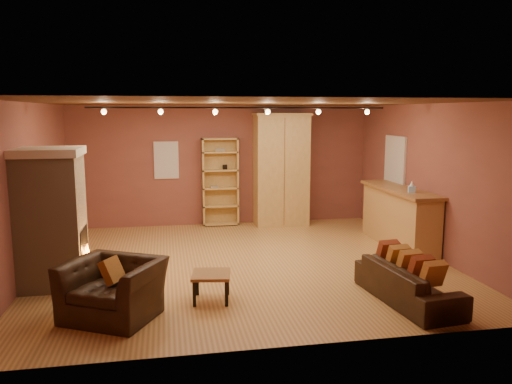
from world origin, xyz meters
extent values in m
plane|color=#A3733A|center=(0.00, 0.00, 0.00)|extent=(7.00, 7.00, 0.00)
plane|color=#57371B|center=(0.00, 0.00, 2.80)|extent=(7.00, 7.00, 0.00)
cube|color=brown|center=(0.00, 3.25, 1.40)|extent=(7.00, 0.02, 2.80)
cube|color=brown|center=(-3.50, 0.00, 1.40)|extent=(0.02, 6.50, 2.80)
cube|color=brown|center=(3.50, 0.00, 1.40)|extent=(0.02, 6.50, 2.80)
cube|color=tan|center=(-3.05, -0.60, 1.00)|extent=(0.90, 0.90, 2.00)
cube|color=beige|center=(-3.05, -0.60, 2.06)|extent=(0.98, 0.98, 0.12)
cube|color=black|center=(-2.64, -0.60, 0.60)|extent=(0.10, 0.65, 0.55)
cone|color=orange|center=(-2.58, -0.60, 0.48)|extent=(0.10, 0.10, 0.22)
cube|color=silver|center=(-1.30, 3.23, 1.55)|extent=(0.56, 0.04, 0.86)
cube|color=tan|center=(-0.07, 3.23, 1.03)|extent=(0.84, 0.04, 2.06)
cube|color=tan|center=(-0.47, 3.09, 1.03)|extent=(0.04, 0.33, 2.06)
cube|color=tan|center=(0.33, 3.09, 1.03)|extent=(0.04, 0.33, 2.06)
cube|color=gray|center=(-0.21, 3.09, 0.92)|extent=(0.18, 0.12, 0.05)
cube|color=black|center=(0.04, 3.09, 1.38)|extent=(0.10, 0.10, 0.12)
cube|color=tan|center=(-0.07, 3.09, 0.04)|extent=(0.84, 0.33, 0.04)
cube|color=tan|center=(-0.07, 3.09, 0.47)|extent=(0.84, 0.33, 0.04)
cube|color=tan|center=(-0.07, 3.09, 0.89)|extent=(0.84, 0.33, 0.03)
cube|color=tan|center=(-0.07, 3.09, 1.31)|extent=(0.84, 0.33, 0.04)
cube|color=tan|center=(-0.07, 3.09, 1.73)|extent=(0.84, 0.33, 0.04)
cube|color=tan|center=(-0.07, 3.09, 2.04)|extent=(0.84, 0.33, 0.04)
cube|color=tan|center=(1.35, 2.92, 1.28)|extent=(1.23, 0.67, 2.57)
cube|color=#9C6938|center=(1.35, 2.59, 1.28)|extent=(0.02, 0.01, 2.47)
cube|color=tan|center=(1.35, 2.92, 2.60)|extent=(1.29, 0.73, 0.06)
cube|color=tan|center=(3.20, 0.58, 0.56)|extent=(0.53, 2.33, 1.11)
cube|color=#9C6938|center=(3.20, 0.58, 1.14)|extent=(0.65, 2.45, 0.06)
cube|color=#94C2EE|center=(3.15, 0.02, 1.23)|extent=(0.16, 0.16, 0.12)
cone|color=white|center=(3.15, 0.02, 1.35)|extent=(0.08, 0.08, 0.10)
cube|color=silver|center=(3.47, 1.40, 1.65)|extent=(0.05, 0.90, 1.00)
imported|color=black|center=(1.98, -2.21, 0.35)|extent=(0.72, 1.86, 0.71)
cube|color=#AD6E2C|center=(2.04, -2.76, 0.58)|extent=(0.32, 0.26, 0.36)
cube|color=maroon|center=(2.01, -2.48, 0.58)|extent=(0.32, 0.26, 0.36)
cube|color=#AD6E2C|center=(1.98, -2.21, 0.58)|extent=(0.32, 0.26, 0.36)
cube|color=#AD6E2C|center=(1.95, -1.94, 0.58)|extent=(0.32, 0.26, 0.36)
cube|color=maroon|center=(1.92, -1.66, 0.58)|extent=(0.32, 0.26, 0.36)
imported|color=black|center=(-2.04, -2.02, 0.50)|extent=(1.37, 1.20, 1.00)
cube|color=#AD6E2C|center=(-2.04, -2.02, 0.63)|extent=(0.35, 0.38, 0.34)
cube|color=#9C6938|center=(-0.74, -1.68, 0.38)|extent=(0.61, 0.61, 0.04)
cube|color=black|center=(-0.96, -1.90, 0.18)|extent=(0.04, 0.04, 0.35)
cube|color=black|center=(-0.52, -1.90, 0.18)|extent=(0.04, 0.04, 0.35)
cube|color=black|center=(-0.96, -1.46, 0.18)|extent=(0.04, 0.04, 0.35)
cube|color=black|center=(-0.52, -1.46, 0.18)|extent=(0.04, 0.04, 0.35)
cylinder|color=black|center=(0.00, 0.20, 2.72)|extent=(5.20, 0.03, 0.03)
sphere|color=#FFD88C|center=(-2.30, 0.20, 2.65)|extent=(0.09, 0.09, 0.09)
sphere|color=#FFD88C|center=(-1.38, 0.20, 2.65)|extent=(0.09, 0.09, 0.09)
sphere|color=#FFD88C|center=(-0.46, 0.20, 2.65)|extent=(0.09, 0.09, 0.09)
sphere|color=#FFD88C|center=(0.46, 0.20, 2.65)|extent=(0.09, 0.09, 0.09)
sphere|color=#FFD88C|center=(1.38, 0.20, 2.65)|extent=(0.09, 0.09, 0.09)
sphere|color=#FFD88C|center=(2.30, 0.20, 2.65)|extent=(0.09, 0.09, 0.09)
camera|label=1|loc=(-1.33, -8.43, 2.64)|focal=35.00mm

